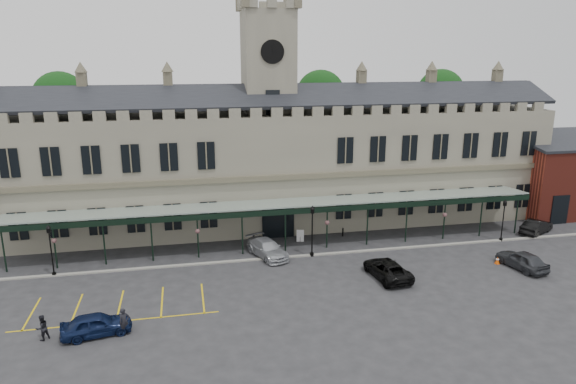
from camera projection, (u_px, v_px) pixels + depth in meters
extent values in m
plane|color=#28282A|center=(303.00, 283.00, 41.14)|extent=(140.00, 140.00, 0.00)
cube|color=slate|center=(269.00, 168.00, 54.72)|extent=(60.00, 10.00, 12.00)
cube|color=brown|center=(278.00, 177.00, 49.77)|extent=(60.00, 0.35, 0.50)
cube|color=black|center=(273.00, 96.00, 50.34)|extent=(60.00, 4.77, 2.20)
cube|color=black|center=(265.00, 93.00, 55.07)|extent=(60.00, 4.77, 2.20)
cube|color=black|center=(278.00, 219.00, 50.96)|extent=(3.20, 0.18, 3.80)
cube|color=slate|center=(269.00, 121.00, 53.43)|extent=(5.00, 5.00, 22.00)
cylinder|color=silver|center=(272.00, 52.00, 49.20)|extent=(2.20, 0.12, 2.20)
cylinder|color=black|center=(272.00, 52.00, 49.13)|extent=(2.30, 0.04, 2.30)
cube|color=black|center=(273.00, 104.00, 50.49)|extent=(1.40, 0.12, 2.80)
cube|color=#8C9E93|center=(282.00, 203.00, 48.59)|extent=(50.00, 4.00, 0.40)
cube|color=black|center=(286.00, 212.00, 46.76)|extent=(50.00, 0.18, 0.50)
cube|color=maroon|center=(565.00, 178.00, 59.03)|extent=(12.00, 8.00, 8.00)
cube|color=black|center=(570.00, 139.00, 57.87)|extent=(12.40, 8.36, 1.47)
cube|color=gray|center=(289.00, 257.00, 46.32)|extent=(60.00, 0.40, 0.12)
cylinder|color=#332314|center=(68.00, 160.00, 58.94)|extent=(0.70, 0.70, 12.00)
sphere|color=black|center=(61.00, 99.00, 57.13)|extent=(6.00, 6.00, 6.00)
cylinder|color=#332314|center=(320.00, 151.00, 64.80)|extent=(0.70, 0.70, 12.00)
sphere|color=black|center=(320.00, 95.00, 62.99)|extent=(6.00, 6.00, 6.00)
cylinder|color=#332314|center=(436.00, 146.00, 67.92)|extent=(0.70, 0.70, 12.00)
sphere|color=black|center=(440.00, 93.00, 66.11)|extent=(6.00, 6.00, 6.00)
cylinder|color=black|center=(54.00, 274.00, 42.46)|extent=(0.35, 0.35, 0.29)
cylinder|color=black|center=(52.00, 254.00, 42.01)|extent=(0.12, 0.12, 3.84)
cube|color=black|center=(49.00, 230.00, 41.47)|extent=(0.27, 0.27, 0.38)
cone|color=black|center=(48.00, 226.00, 41.39)|extent=(0.42, 0.42, 0.29)
cylinder|color=black|center=(312.00, 254.00, 46.62)|extent=(0.37, 0.37, 0.31)
cylinder|color=black|center=(312.00, 235.00, 46.13)|extent=(0.12, 0.12, 4.13)
cube|color=black|center=(312.00, 211.00, 45.56)|extent=(0.29, 0.29, 0.41)
cone|color=black|center=(312.00, 207.00, 45.46)|extent=(0.45, 0.45, 0.31)
cylinder|color=black|center=(501.00, 240.00, 50.41)|extent=(0.33, 0.33, 0.27)
cylinder|color=black|center=(503.00, 223.00, 49.98)|extent=(0.11, 0.11, 3.66)
cube|color=black|center=(505.00, 204.00, 49.47)|extent=(0.26, 0.26, 0.37)
cone|color=black|center=(505.00, 201.00, 49.38)|extent=(0.40, 0.40, 0.27)
cube|color=#F05207|center=(497.00, 264.00, 44.94)|extent=(0.36, 0.36, 0.04)
cone|color=#F05207|center=(497.00, 260.00, 44.86)|extent=(0.41, 0.41, 0.65)
cylinder|color=silver|center=(498.00, 259.00, 44.83)|extent=(0.27, 0.27, 0.09)
cylinder|color=black|center=(300.00, 239.00, 50.20)|extent=(0.06, 0.06, 0.51)
cube|color=silver|center=(300.00, 236.00, 50.11)|extent=(0.70, 0.22, 1.22)
cylinder|color=black|center=(254.00, 238.00, 49.75)|extent=(0.18, 0.18, 0.99)
cylinder|color=black|center=(343.00, 232.00, 51.67)|extent=(0.15, 0.15, 0.86)
imported|color=#0D193C|center=(96.00, 324.00, 33.34)|extent=(4.69, 2.56, 1.51)
imported|color=#A9ACB2|center=(267.00, 249.00, 46.40)|extent=(3.79, 5.61, 1.51)
imported|color=black|center=(387.00, 269.00, 42.00)|extent=(2.96, 5.47, 1.46)
imported|color=#303236|center=(522.00, 260.00, 43.77)|extent=(2.82, 4.93, 1.58)
imported|color=black|center=(536.00, 226.00, 52.45)|extent=(4.66, 3.58, 1.48)
imported|color=black|center=(124.00, 322.00, 33.27)|extent=(0.82, 0.73, 1.87)
imported|color=black|center=(42.00, 328.00, 32.74)|extent=(1.05, 1.04, 1.71)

